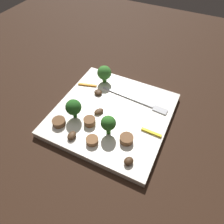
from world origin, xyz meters
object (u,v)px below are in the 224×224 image
sausage_slice_1 (59,122)px  mushroom_2 (99,111)px  mushroom_0 (98,92)px  mushroom_3 (129,161)px  pepper_strip_0 (151,132)px  pepper_strip_1 (87,85)px  plate (112,114)px  sausage_slice_2 (90,121)px  broccoli_floret_2 (104,73)px  mushroom_1 (72,136)px  broccoli_floret_0 (108,124)px  sausage_slice_0 (94,141)px  broccoli_floret_1 (74,107)px  fork (138,101)px  sausage_slice_3 (126,139)px

sausage_slice_1 → mushroom_2: (0.07, 0.07, -0.00)m
sausage_slice_1 → mushroom_0: sausage_slice_1 is taller
mushroom_3 → pepper_strip_0: (0.02, 0.09, -0.00)m
mushroom_0 → pepper_strip_1: mushroom_0 is taller
plate → pepper_strip_1: size_ratio=5.23×
mushroom_3 → sausage_slice_1: bearing=173.5°
mushroom_2 → pepper_strip_1: bearing=135.7°
plate → sausage_slice_2: (-0.03, -0.05, 0.02)m
broccoli_floret_2 → mushroom_1: 0.20m
broccoli_floret_0 → mushroom_2: broccoli_floret_0 is taller
broccoli_floret_0 → mushroom_0: bearing=128.9°
sausage_slice_0 → sausage_slice_2: bearing=129.2°
broccoli_floret_0 → broccoli_floret_1: size_ratio=0.99×
mushroom_0 → mushroom_2: bearing=-60.0°
broccoli_floret_1 → mushroom_3: broccoli_floret_1 is taller
broccoli_floret_0 → pepper_strip_0: size_ratio=1.08×
broccoli_floret_0 → sausage_slice_0: 0.05m
broccoli_floret_2 → mushroom_1: (0.02, -0.20, -0.02)m
mushroom_1 → pepper_strip_1: mushroom_1 is taller
sausage_slice_0 → mushroom_2: 0.09m
mushroom_0 → broccoli_floret_1: bearing=-96.9°
mushroom_1 → broccoli_floret_1: bearing=115.9°
fork → broccoli_floret_1: 0.16m
sausage_slice_0 → sausage_slice_2: 0.05m
broccoli_floret_0 → pepper_strip_0: 0.10m
fork → sausage_slice_0: (-0.04, -0.16, 0.00)m
broccoli_floret_2 → sausage_slice_1: size_ratio=1.65×
sausage_slice_0 → sausage_slice_1: 0.10m
plate → fork: fork is taller
broccoli_floret_1 → pepper_strip_1: broccoli_floret_1 is taller
broccoli_floret_0 → mushroom_3: (0.07, -0.05, -0.03)m
broccoli_floret_0 → sausage_slice_3: bearing=-4.0°
sausage_slice_0 → sausage_slice_1: same height
sausage_slice_2 → mushroom_2: sausage_slice_2 is taller
broccoli_floret_1 → pepper_strip_1: size_ratio=0.99×
mushroom_1 → mushroom_3: 0.14m
mushroom_0 → sausage_slice_1: bearing=-104.0°
mushroom_1 → mushroom_2: 0.09m
mushroom_3 → mushroom_0: bearing=135.2°
broccoli_floret_2 → broccoli_floret_1: bearing=-91.4°
broccoli_floret_2 → mushroom_3: bearing=-51.8°
sausage_slice_3 → sausage_slice_0: bearing=-150.1°
broccoli_floret_1 → broccoli_floret_2: (0.00, 0.14, -0.00)m
fork → mushroom_2: bearing=-129.7°
broccoli_floret_2 → mushroom_2: broccoli_floret_2 is taller
broccoli_floret_1 → mushroom_1: size_ratio=2.16×
mushroom_1 → pepper_strip_0: mushroom_1 is taller
sausage_slice_1 → sausage_slice_3: 0.16m
broccoli_floret_0 → sausage_slice_0: broccoli_floret_0 is taller
mushroom_1 → sausage_slice_3: bearing=21.4°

